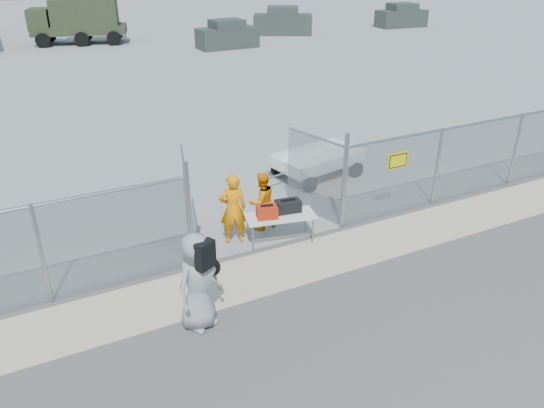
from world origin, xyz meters
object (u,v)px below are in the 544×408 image
folding_table (280,228)px  security_worker_right (262,201)px  security_worker_left (233,209)px  visitor (198,281)px  utility_trailer (317,164)px

folding_table → security_worker_right: 0.89m
security_worker_left → security_worker_right: size_ratio=1.17×
security_worker_left → security_worker_right: 0.97m
security_worker_right → visitor: 3.99m
utility_trailer → security_worker_left: bearing=-156.6°
security_worker_left → folding_table: bearing=168.9°
security_worker_right → utility_trailer: bearing=-152.9°
visitor → security_worker_left: bearing=29.9°
security_worker_left → security_worker_right: bearing=-146.9°
security_worker_left → visitor: bearing=69.2°
security_worker_right → security_worker_left: bearing=9.2°
security_worker_right → utility_trailer: 3.78m
folding_table → visitor: (-2.82, -2.13, 0.62)m
security_worker_left → visitor: size_ratio=0.91×
utility_trailer → security_worker_right: bearing=-153.0°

